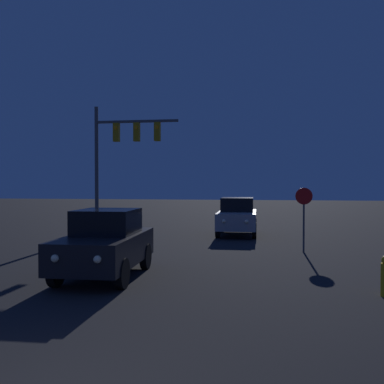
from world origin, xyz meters
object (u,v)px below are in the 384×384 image
Objects in this scene: traffic_signal_mast at (119,148)px; car_near at (105,243)px; car_far at (237,216)px; stop_sign at (304,208)px.

car_near is at bearing -74.17° from traffic_signal_mast.
traffic_signal_mast is (-2.53, 8.92, 3.37)m from car_near.
car_near is 10.38m from car_far.
car_near is 7.67m from stop_sign.
traffic_signal_mast is at bearing 154.69° from stop_sign.
car_far is at bearing 118.42° from stop_sign.
traffic_signal_mast is at bearing -75.46° from car_near.
stop_sign is (5.79, 4.99, 0.72)m from car_near.
car_near is 0.65× the size of traffic_signal_mast.
traffic_signal_mast reaches higher than car_near.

